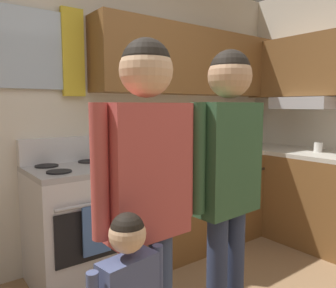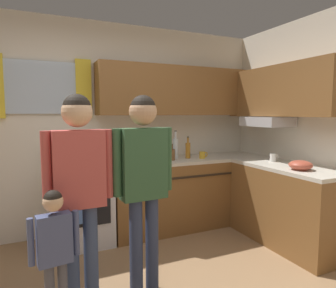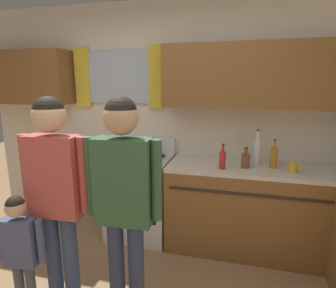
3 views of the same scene
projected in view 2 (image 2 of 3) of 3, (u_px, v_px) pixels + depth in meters
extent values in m
cube|color=silver|center=(88.00, 128.00, 3.73)|extent=(4.60, 0.10, 2.60)
cube|color=silver|center=(41.00, 88.00, 3.40)|extent=(0.75, 0.03, 0.59)
cube|color=yellow|center=(84.00, 89.00, 3.58)|extent=(0.18, 0.04, 0.69)
cube|color=brown|center=(181.00, 91.00, 3.98)|extent=(2.23, 0.32, 0.63)
cube|color=brown|center=(281.00, 91.00, 3.64)|extent=(0.32, 1.62, 0.61)
cube|color=#B7B7BC|center=(267.00, 122.00, 3.80)|extent=(0.40, 0.60, 0.12)
cube|color=brown|center=(189.00, 193.00, 4.00)|extent=(2.12, 0.62, 0.86)
cube|color=beige|center=(190.00, 159.00, 3.95)|extent=(2.12, 0.62, 0.04)
cube|color=brown|center=(288.00, 206.00, 3.42)|extent=(0.62, 1.33, 0.86)
cube|color=beige|center=(290.00, 167.00, 3.38)|extent=(0.62, 1.33, 0.04)
cube|color=#2D2319|center=(202.00, 176.00, 3.68)|extent=(2.00, 0.01, 0.02)
cube|color=silver|center=(80.00, 206.00, 3.42)|extent=(0.67, 0.62, 0.86)
cube|color=black|center=(84.00, 210.00, 3.13)|extent=(0.55, 0.01, 0.36)
cylinder|color=#ADADB2|center=(84.00, 190.00, 3.08)|extent=(0.55, 0.02, 0.02)
cube|color=#ADADB2|center=(79.00, 167.00, 3.37)|extent=(0.67, 0.62, 0.04)
cube|color=silver|center=(75.00, 154.00, 3.61)|extent=(0.67, 0.08, 0.20)
cylinder|color=black|center=(64.00, 168.00, 3.18)|extent=(0.17, 0.17, 0.01)
cylinder|color=black|center=(96.00, 166.00, 3.32)|extent=(0.17, 0.17, 0.01)
cylinder|color=black|center=(62.00, 164.00, 3.43)|extent=(0.17, 0.17, 0.01)
cylinder|color=black|center=(92.00, 162.00, 3.56)|extent=(0.17, 0.17, 0.01)
cube|color=#4C72B7|center=(85.00, 207.00, 3.09)|extent=(0.20, 0.02, 0.34)
cylinder|color=silver|center=(176.00, 149.00, 3.89)|extent=(0.07, 0.07, 0.26)
cylinder|color=silver|center=(176.00, 135.00, 3.87)|extent=(0.03, 0.03, 0.09)
cylinder|color=#3F382D|center=(176.00, 131.00, 3.86)|extent=(0.03, 0.03, 0.02)
cylinder|color=red|center=(159.00, 155.00, 3.58)|extent=(0.06, 0.06, 0.17)
cylinder|color=red|center=(159.00, 146.00, 3.57)|extent=(0.02, 0.02, 0.06)
cylinder|color=#3F382D|center=(159.00, 143.00, 3.57)|extent=(0.03, 0.03, 0.02)
cylinder|color=#B27223|center=(188.00, 151.00, 3.92)|extent=(0.06, 0.06, 0.20)
cylinder|color=#B27223|center=(188.00, 140.00, 3.90)|extent=(0.02, 0.02, 0.07)
cylinder|color=#3F382D|center=(188.00, 137.00, 3.90)|extent=(0.03, 0.03, 0.02)
cylinder|color=brown|center=(172.00, 155.00, 3.76)|extent=(0.08, 0.08, 0.14)
cylinder|color=brown|center=(172.00, 147.00, 3.75)|extent=(0.03, 0.03, 0.05)
cylinder|color=#3F382D|center=(172.00, 145.00, 3.74)|extent=(0.04, 0.04, 0.02)
cylinder|color=white|center=(273.00, 158.00, 3.65)|extent=(0.08, 0.08, 0.09)
torus|color=white|center=(276.00, 157.00, 3.68)|extent=(0.07, 0.01, 0.07)
cylinder|color=gold|center=(202.00, 155.00, 3.90)|extent=(0.08, 0.08, 0.09)
torus|color=gold|center=(205.00, 154.00, 3.92)|extent=(0.06, 0.01, 0.06)
cylinder|color=#B24C38|center=(300.00, 168.00, 3.12)|extent=(0.13, 0.13, 0.03)
ellipsoid|color=#B24C38|center=(301.00, 165.00, 3.11)|extent=(0.24, 0.24, 0.10)
cylinder|color=#38476B|center=(91.00, 256.00, 2.28)|extent=(0.11, 0.11, 0.80)
cylinder|color=#38476B|center=(72.00, 261.00, 2.22)|extent=(0.11, 0.11, 0.80)
cube|color=#BF4C47|center=(79.00, 169.00, 2.18)|extent=(0.37, 0.17, 0.57)
cylinder|color=#BF4C47|center=(108.00, 164.00, 2.28)|extent=(0.07, 0.07, 0.52)
cylinder|color=#BF4C47|center=(46.00, 168.00, 2.08)|extent=(0.07, 0.07, 0.52)
sphere|color=#DBAD84|center=(77.00, 112.00, 2.14)|extent=(0.22, 0.22, 0.22)
sphere|color=black|center=(77.00, 108.00, 2.14)|extent=(0.20, 0.20, 0.20)
cylinder|color=#2D3856|center=(152.00, 244.00, 2.50)|extent=(0.11, 0.11, 0.80)
cylinder|color=#2D3856|center=(136.00, 248.00, 2.43)|extent=(0.11, 0.11, 0.80)
cube|color=#335938|center=(143.00, 164.00, 2.39)|extent=(0.38, 0.18, 0.57)
cylinder|color=#335938|center=(168.00, 159.00, 2.49)|extent=(0.07, 0.07, 0.52)
cylinder|color=#335938|center=(117.00, 163.00, 2.29)|extent=(0.07, 0.07, 0.52)
sphere|color=tan|center=(143.00, 111.00, 2.35)|extent=(0.22, 0.22, 0.22)
sphere|color=black|center=(143.00, 108.00, 2.35)|extent=(0.20, 0.20, 0.20)
cube|color=#47517A|center=(54.00, 239.00, 2.00)|extent=(0.23, 0.12, 0.34)
cylinder|color=#47517A|center=(76.00, 232.00, 2.07)|extent=(0.04, 0.04, 0.31)
cylinder|color=#47517A|center=(31.00, 242.00, 1.92)|extent=(0.04, 0.04, 0.31)
sphere|color=#DBAD84|center=(53.00, 202.00, 1.97)|extent=(0.13, 0.13, 0.13)
sphere|color=black|center=(53.00, 199.00, 1.97)|extent=(0.12, 0.12, 0.12)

